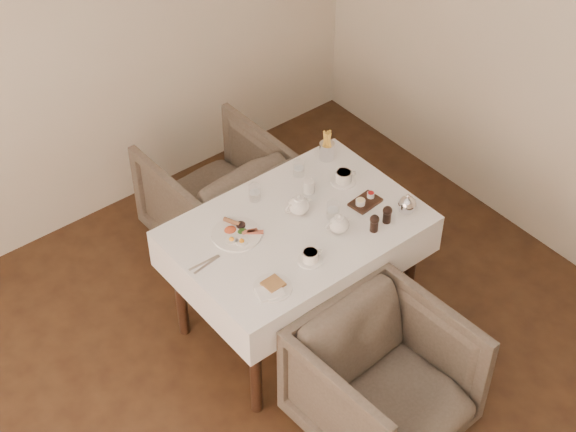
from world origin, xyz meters
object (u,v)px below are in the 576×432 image
(teapot_centre, at_px, (299,204))
(breakfast_plate, at_px, (236,233))
(armchair_near, at_px, (384,381))
(armchair_far, at_px, (217,193))
(table, at_px, (297,241))

(teapot_centre, bearing_deg, breakfast_plate, 174.97)
(armchair_near, height_order, armchair_far, armchair_near)
(armchair_far, height_order, breakfast_plate, breakfast_plate)
(breakfast_plate, distance_m, teapot_centre, 0.36)
(breakfast_plate, height_order, teapot_centre, teapot_centre)
(armchair_far, distance_m, breakfast_plate, 0.92)
(breakfast_plate, bearing_deg, armchair_near, -76.17)
(table, height_order, breakfast_plate, breakfast_plate)
(armchair_far, bearing_deg, armchair_near, 82.89)
(armchair_near, height_order, breakfast_plate, breakfast_plate)
(armchair_near, xyz_separation_m, breakfast_plate, (-0.19, 0.94, 0.42))
(table, bearing_deg, armchair_near, -97.20)
(table, height_order, teapot_centre, teapot_centre)
(armchair_near, distance_m, teapot_centre, 1.00)
(table, xyz_separation_m, armchair_far, (0.08, 0.87, -0.29))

